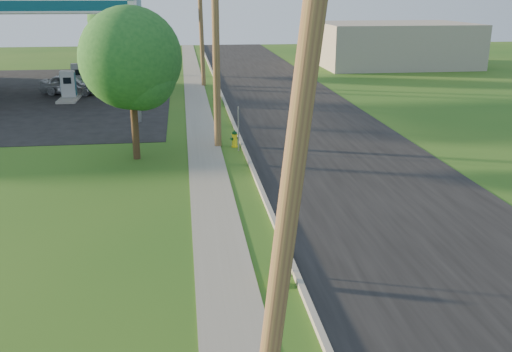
{
  "coord_description": "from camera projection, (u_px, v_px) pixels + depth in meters",
  "views": [
    {
      "loc": [
        -2.11,
        -8.37,
        6.73
      ],
      "look_at": [
        0.0,
        8.0,
        1.4
      ],
      "focal_mm": 40.0,
      "sensor_mm": 36.0,
      "label": 1
    }
  ],
  "objects": [
    {
      "name": "hydrant_near",
      "position": [
        280.0,
        271.0,
        13.64
      ],
      "size": [
        0.39,
        0.35,
        0.77
      ],
      "color": "yellow",
      "rests_on": "ground"
    },
    {
      "name": "sign_post_far",
      "position": [
        220.0,
        86.0,
        36.56
      ],
      "size": [
        0.05,
        0.04,
        2.0
      ],
      "primitive_type": "cube",
      "color": "gray",
      "rests_on": "ground"
    },
    {
      "name": "sign_post_near",
      "position": [
        286.0,
        239.0,
        13.91
      ],
      "size": [
        0.05,
        0.04,
        2.0
      ],
      "primitive_type": "cube",
      "color": "gray",
      "rests_on": "ground"
    },
    {
      "name": "road",
      "position": [
        374.0,
        191.0,
        20.2
      ],
      "size": [
        8.0,
        120.0,
        0.02
      ],
      "primitive_type": "cube",
      "color": "black",
      "rests_on": "ground"
    },
    {
      "name": "fuel_pump_se",
      "position": [
        79.0,
        80.0,
        40.93
      ],
      "size": [
        1.2,
        3.2,
        1.9
      ],
      "color": "gray",
      "rests_on": "ground"
    },
    {
      "name": "sidewalk",
      "position": [
        212.0,
        198.0,
        19.5
      ],
      "size": [
        1.5,
        120.0,
        0.03
      ],
      "primitive_type": "cube",
      "color": "gray",
      "rests_on": "ground"
    },
    {
      "name": "utility_pole_far",
      "position": [
        201.0,
        20.0,
        41.71
      ],
      "size": [
        1.4,
        0.32,
        9.5
      ],
      "color": "brown",
      "rests_on": "ground"
    },
    {
      "name": "hydrant_far",
      "position": [
        216.0,
        99.0,
        35.65
      ],
      "size": [
        0.39,
        0.35,
        0.76
      ],
      "color": "#DDBB09",
      "rests_on": "ground"
    },
    {
      "name": "utility_pole_mid",
      "position": [
        216.0,
        35.0,
        24.67
      ],
      "size": [
        1.4,
        0.32,
        9.8
      ],
      "color": "brown",
      "rests_on": "ground"
    },
    {
      "name": "utility_pole_near",
      "position": [
        297.0,
        141.0,
        7.73
      ],
      "size": [
        1.4,
        0.32,
        9.48
      ],
      "color": "brown",
      "rests_on": "ground"
    },
    {
      "name": "curb",
      "position": [
        263.0,
        194.0,
        19.7
      ],
      "size": [
        0.15,
        120.0,
        0.15
      ],
      "primitive_type": "cube",
      "color": "gray",
      "rests_on": "ground"
    },
    {
      "name": "hydrant_mid",
      "position": [
        235.0,
        139.0,
        25.91
      ],
      "size": [
        0.4,
        0.36,
        0.78
      ],
      "color": "yellow",
      "rests_on": "ground"
    },
    {
      "name": "price_pylon",
      "position": [
        133.0,
        19.0,
        29.24
      ],
      "size": [
        0.34,
        2.04,
        6.85
      ],
      "color": "gray",
      "rests_on": "ground"
    },
    {
      "name": "sign_post_mid",
      "position": [
        238.0,
        129.0,
        25.04
      ],
      "size": [
        0.05,
        0.04,
        2.0
      ],
      "primitive_type": "cube",
      "color": "gray",
      "rests_on": "ground"
    },
    {
      "name": "fuel_pump_ne",
      "position": [
        69.0,
        89.0,
        37.16
      ],
      "size": [
        1.2,
        3.2,
        1.9
      ],
      "color": "gray",
      "rests_on": "ground"
    },
    {
      "name": "car_silver",
      "position": [
        71.0,
        84.0,
        39.22
      ],
      "size": [
        4.37,
        2.65,
        1.39
      ],
      "primitive_type": "imported",
      "rotation": [
        0.0,
        0.0,
        1.31
      ],
      "color": "#B6B8BD",
      "rests_on": "ground"
    },
    {
      "name": "tree_verge",
      "position": [
        133.0,
        62.0,
        22.89
      ],
      "size": [
        4.15,
        4.15,
        6.28
      ],
      "color": "#362817",
      "rests_on": "ground"
    },
    {
      "name": "tree_lot",
      "position": [
        116.0,
        22.0,
        48.04
      ],
      "size": [
        4.46,
        4.46,
        6.76
      ],
      "color": "#362817",
      "rests_on": "ground"
    },
    {
      "name": "distant_building",
      "position": [
        394.0,
        44.0,
        54.27
      ],
      "size": [
        14.0,
        10.0,
        4.0
      ],
      "primitive_type": "cube",
      "color": "gray",
      "rests_on": "ground"
    }
  ]
}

